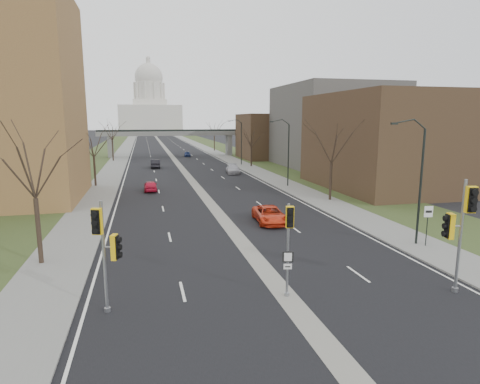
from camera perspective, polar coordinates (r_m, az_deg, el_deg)
name	(u,v)px	position (r m, az deg, el deg)	size (l,w,h in m)	color
ground	(288,298)	(20.67, 6.81, -14.79)	(700.00, 700.00, 0.00)	black
road_surface	(160,141)	(167.88, -11.35, 7.06)	(20.00, 600.00, 0.01)	black
median_strip	(160,141)	(167.88, -11.35, 7.06)	(1.20, 600.00, 0.02)	gray
sidewalk_right	(189,141)	(168.78, -7.25, 7.21)	(4.00, 600.00, 0.12)	gray
sidewalk_left	(129,142)	(167.83, -15.47, 6.91)	(4.00, 600.00, 0.12)	gray
grass_verge_right	(203,141)	(169.54, -5.22, 7.26)	(8.00, 600.00, 0.10)	#30411E
grass_verge_left	(114,142)	(168.12, -17.53, 6.81)	(8.00, 600.00, 0.10)	#30411E
commercial_block_near	(390,141)	(54.95, 20.53, 6.75)	(16.00, 20.00, 12.00)	#473221
commercial_block_mid	(333,126)	(77.69, 13.11, 9.07)	(18.00, 22.00, 15.00)	#56534E
commercial_block_far	(272,136)	(92.17, 4.62, 7.89)	(14.00, 14.00, 10.00)	#473221
pedestrian_bridge	(171,136)	(97.82, -9.73, 7.82)	(34.00, 3.00, 6.45)	slate
capitol	(150,107)	(337.73, -12.69, 11.67)	(48.00, 42.00, 55.75)	beige
streetlight_near	(413,146)	(29.46, 23.42, 5.96)	(2.61, 0.20, 8.70)	black
streetlight_mid	(283,134)	(52.60, 6.12, 8.25)	(2.61, 0.20, 8.70)	black
streetlight_far	(237,129)	(77.57, -0.41, 8.93)	(2.61, 0.20, 8.70)	black
tree_left_a	(32,156)	(26.38, -27.51, 4.55)	(7.20, 7.20, 9.40)	#382B21
tree_left_b	(93,139)	(55.93, -20.21, 7.06)	(6.75, 6.75, 8.81)	#382B21
tree_left_c	(111,128)	(89.76, -17.81, 8.68)	(7.65, 7.65, 9.99)	#382B21
tree_right_a	(332,140)	(44.19, 12.99, 7.27)	(7.20, 7.20, 9.40)	#382B21
tree_right_b	(251,136)	(75.19, 1.63, 8.02)	(6.30, 6.30, 8.22)	#382B21
tree_right_c	(214,126)	(114.23, -3.69, 9.37)	(7.65, 7.65, 9.99)	#382B21
signal_pole_left	(106,242)	(18.76, -18.57, -6.72)	(1.15, 0.88, 5.23)	gray
signal_pole_median	(289,234)	(19.53, 6.97, -5.96)	(0.60, 0.79, 4.74)	gray
signal_pole_right	(460,220)	(22.56, 28.82, -3.57)	(0.98, 1.23, 5.85)	gray
speed_limit_sign	(428,218)	(30.38, 25.13, -3.43)	(0.60, 0.14, 2.81)	black
car_left_near	(151,186)	(50.86, -12.61, 0.87)	(1.56, 3.87, 1.32)	red
car_left_far	(155,164)	(75.53, -11.97, 3.97)	(1.63, 4.66, 1.54)	black
car_right_near	(270,215)	(34.53, 4.23, -3.22)	(2.33, 5.06, 1.40)	red
car_right_mid	(233,169)	(66.12, -1.01, 3.30)	(2.07, 5.09, 1.48)	#ACAAB2
car_right_far	(187,154)	(97.76, -7.50, 5.39)	(1.45, 3.60, 1.23)	navy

